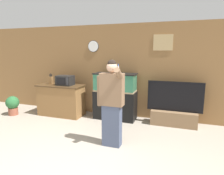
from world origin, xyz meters
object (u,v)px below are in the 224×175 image
object	(u,v)px
potted_plant	(13,104)
tv_on_stand	(174,113)
counter_island	(61,100)
microwave	(65,80)
knife_block	(51,80)
aquarium_on_stand	(115,96)
person_standing	(111,102)

from	to	relation	value
potted_plant	tv_on_stand	bearing A→B (deg)	8.86
counter_island	microwave	world-z (taller)	microwave
knife_block	tv_on_stand	xyz separation A→B (m)	(3.49, 0.21, -0.69)
aquarium_on_stand	person_standing	bearing A→B (deg)	-74.13
counter_island	aquarium_on_stand	distance (m)	1.61
knife_block	person_standing	bearing A→B (deg)	-29.77
aquarium_on_stand	person_standing	world-z (taller)	person_standing
counter_island	aquarium_on_stand	bearing A→B (deg)	7.85
knife_block	person_standing	xyz separation A→B (m)	(2.36, -1.35, -0.13)
counter_island	aquarium_on_stand	xyz separation A→B (m)	(1.59, 0.22, 0.19)
counter_island	person_standing	xyz separation A→B (m)	(2.02, -1.32, 0.44)
microwave	tv_on_stand	world-z (taller)	microwave
tv_on_stand	person_standing	bearing A→B (deg)	-125.71
microwave	aquarium_on_stand	bearing A→B (deg)	8.42
knife_block	potted_plant	bearing A→B (deg)	-154.49
person_standing	potted_plant	world-z (taller)	person_standing
aquarium_on_stand	potted_plant	world-z (taller)	aquarium_on_stand
counter_island	knife_block	size ratio (longest dim) A/B	4.24
tv_on_stand	potted_plant	size ratio (longest dim) A/B	2.42
counter_island	microwave	bearing A→B (deg)	2.60
microwave	person_standing	distance (m)	2.30
knife_block	person_standing	distance (m)	2.73
tv_on_stand	person_standing	world-z (taller)	person_standing
person_standing	potted_plant	bearing A→B (deg)	165.71
knife_block	tv_on_stand	size ratio (longest dim) A/B	0.23
counter_island	knife_block	world-z (taller)	knife_block
tv_on_stand	potted_plant	world-z (taller)	tv_on_stand
potted_plant	knife_block	bearing A→B (deg)	25.51
aquarium_on_stand	person_standing	distance (m)	1.62
person_standing	tv_on_stand	bearing A→B (deg)	54.29
potted_plant	counter_island	bearing A→B (deg)	18.63
microwave	potted_plant	size ratio (longest dim) A/B	0.81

